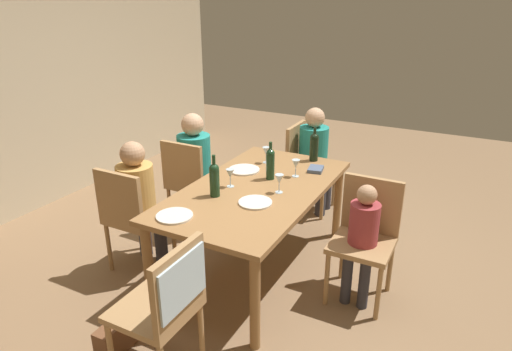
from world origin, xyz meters
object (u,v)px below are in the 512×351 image
at_px(dining_table, 256,196).
at_px(wine_bottle_short_olive, 214,179).
at_px(wine_bottle_tall_green, 270,163).
at_px(person_man_bearded, 139,195).
at_px(wine_bottle_dark_red, 314,146).
at_px(chair_far_left, 131,213).
at_px(chair_left_end, 169,297).
at_px(wine_glass_near_right, 296,165).
at_px(dinner_plate_guest_right, 244,170).
at_px(wine_glass_near_left, 230,174).
at_px(wine_glass_centre, 266,152).
at_px(chair_near, 366,231).
at_px(person_child_small, 362,234).
at_px(dinner_plate_host, 255,202).
at_px(person_woman_host, 196,162).
at_px(person_man_guest, 316,153).
at_px(handbag, 116,338).
at_px(wine_glass_far, 279,180).
at_px(dinner_plate_guest_left, 174,216).
at_px(chair_far_right, 190,179).
at_px(chair_right_end, 305,161).

height_order(dining_table, wine_bottle_short_olive, wine_bottle_short_olive).
bearing_deg(wine_bottle_tall_green, dining_table, 173.78).
relative_size(person_man_bearded, wine_bottle_dark_red, 3.56).
distance_m(chair_far_left, chair_left_end, 1.28).
height_order(wine_glass_near_right, dinner_plate_guest_right, wine_glass_near_right).
distance_m(chair_far_left, wine_glass_near_left, 0.87).
height_order(chair_left_end, wine_glass_centre, chair_left_end).
distance_m(person_man_bearded, wine_glass_near_left, 0.78).
bearing_deg(chair_near, wine_glass_near_left, 9.11).
height_order(dining_table, person_child_small, person_child_small).
relative_size(chair_near, wine_glass_centre, 6.17).
relative_size(chair_near, person_child_small, 0.98).
height_order(dining_table, wine_bottle_tall_green, wine_bottle_tall_green).
relative_size(chair_left_end, dinner_plate_host, 3.69).
xyz_separation_m(person_child_small, wine_glass_near_right, (0.38, 0.69, 0.29)).
height_order(person_woman_host, wine_bottle_dark_red, person_woman_host).
relative_size(dining_table, wine_bottle_tall_green, 5.67).
xyz_separation_m(person_man_guest, handbag, (-2.57, 0.38, -0.54)).
bearing_deg(wine_glass_far, chair_near, -81.84).
height_order(wine_bottle_short_olive, wine_glass_near_left, wine_bottle_short_olive).
relative_size(dining_table, person_woman_host, 1.57).
relative_size(person_woman_host, dinner_plate_guest_left, 4.52).
xyz_separation_m(wine_bottle_tall_green, wine_glass_far, (-0.22, -0.18, -0.03)).
height_order(wine_bottle_short_olive, dinner_plate_guest_right, wine_bottle_short_olive).
relative_size(chair_near, wine_glass_near_left, 6.17).
xyz_separation_m(chair_far_right, wine_bottle_short_olive, (-0.61, -0.68, 0.35)).
height_order(person_man_bearded, dinner_plate_host, person_man_bearded).
distance_m(dining_table, wine_glass_near_left, 0.28).
relative_size(chair_left_end, wine_glass_centre, 6.17).
bearing_deg(wine_glass_near_left, dinner_plate_guest_right, 11.88).
distance_m(chair_right_end, person_child_small, 1.63).
bearing_deg(chair_far_left, dinner_plate_host, 12.75).
height_order(dining_table, wine_glass_far, wine_glass_far).
bearing_deg(wine_bottle_tall_green, person_man_guest, -0.15).
relative_size(chair_far_left, handbag, 3.29).
xyz_separation_m(person_man_bearded, person_child_small, (0.36, -1.76, -0.08)).
relative_size(person_child_small, wine_glass_near_left, 6.28).
distance_m(chair_far_right, wine_glass_near_left, 0.86).
relative_size(chair_far_right, person_child_small, 0.98).
height_order(chair_far_right, handbag, chair_far_right).
height_order(person_child_small, wine_glass_centre, person_child_small).
relative_size(wine_bottle_short_olive, wine_glass_near_right, 2.21).
xyz_separation_m(person_man_guest, wine_glass_centre, (-0.75, 0.21, 0.20)).
relative_size(chair_far_right, dinner_plate_host, 3.69).
distance_m(dining_table, chair_far_left, 1.02).
relative_size(dinner_plate_guest_right, handbag, 0.97).
relative_size(person_child_small, wine_bottle_short_olive, 2.85).
xyz_separation_m(chair_far_left, chair_near, (0.58, -1.76, 0.00)).
bearing_deg(wine_glass_far, chair_far_left, 114.12).
bearing_deg(person_child_small, chair_far_left, 15.00).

